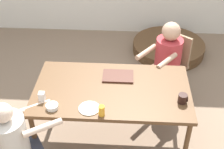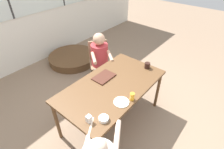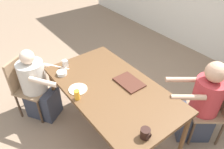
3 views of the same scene
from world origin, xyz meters
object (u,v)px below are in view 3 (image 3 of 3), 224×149
(person_man_blue_shirt, at_px, (38,89))
(bowl_white_shallow, at_px, (62,73))
(milk_carton_small, at_px, (65,64))
(coffee_mug, at_px, (145,133))
(chair_for_woman_green_shirt, at_px, (215,105))
(juice_glass, at_px, (77,95))
(person_woman_green_shirt, at_px, (201,106))
(chair_for_man_blue_shirt, at_px, (26,82))

(person_man_blue_shirt, relative_size, bowl_white_shallow, 8.75)
(person_man_blue_shirt, height_order, milk_carton_small, person_man_blue_shirt)
(coffee_mug, height_order, bowl_white_shallow, coffee_mug)
(person_man_blue_shirt, height_order, bowl_white_shallow, person_man_blue_shirt)
(chair_for_woman_green_shirt, xyz_separation_m, person_man_blue_shirt, (-1.62, -1.53, -0.06))
(bowl_white_shallow, bearing_deg, juice_glass, -7.84)
(chair_for_woman_green_shirt, distance_m, bowl_white_shallow, 1.85)
(juice_glass, bearing_deg, bowl_white_shallow, 172.16)
(person_woman_green_shirt, relative_size, bowl_white_shallow, 9.42)
(chair_for_woman_green_shirt, relative_size, bowl_white_shallow, 7.31)
(coffee_mug, relative_size, bowl_white_shallow, 0.81)
(chair_for_woman_green_shirt, bearing_deg, milk_carton_small, 77.47)
(chair_for_man_blue_shirt, height_order, person_woman_green_shirt, person_woman_green_shirt)
(coffee_mug, bearing_deg, chair_for_man_blue_shirt, -164.11)
(person_man_blue_shirt, distance_m, milk_carton_small, 0.55)
(chair_for_woman_green_shirt, distance_m, milk_carton_small, 1.87)
(person_man_blue_shirt, bearing_deg, milk_carton_small, 116.76)
(juice_glass, height_order, milk_carton_small, juice_glass)
(coffee_mug, relative_size, milk_carton_small, 1.04)
(chair_for_woman_green_shirt, height_order, coffee_mug, coffee_mug)
(bowl_white_shallow, bearing_deg, coffee_mug, 7.27)
(chair_for_woman_green_shirt, bearing_deg, juice_glass, 96.64)
(chair_for_woman_green_shirt, xyz_separation_m, person_woman_green_shirt, (-0.10, -0.13, -0.02))
(person_man_blue_shirt, xyz_separation_m, juice_glass, (0.80, 0.17, 0.38))
(person_woman_green_shirt, relative_size, coffee_mug, 11.66)
(person_woman_green_shirt, distance_m, coffee_mug, 1.05)
(coffee_mug, height_order, milk_carton_small, coffee_mug)
(person_man_blue_shirt, bearing_deg, chair_for_man_blue_shirt, -90.00)
(chair_for_woman_green_shirt, bearing_deg, person_man_blue_shirt, 80.98)
(person_man_blue_shirt, bearing_deg, person_woman_green_shirt, 99.78)
(coffee_mug, bearing_deg, milk_carton_small, -178.00)
(coffee_mug, bearing_deg, person_man_blue_shirt, -165.87)
(chair_for_man_blue_shirt, bearing_deg, coffee_mug, 73.05)
(person_man_blue_shirt, bearing_deg, chair_for_woman_green_shirt, 100.52)
(coffee_mug, xyz_separation_m, milk_carton_small, (-1.37, -0.05, -0.00))
(chair_for_woman_green_shirt, relative_size, person_woman_green_shirt, 0.78)
(chair_for_woman_green_shirt, distance_m, coffee_mug, 1.18)
(person_woman_green_shirt, distance_m, person_man_blue_shirt, 2.06)
(chair_for_man_blue_shirt, distance_m, person_woman_green_shirt, 2.23)
(coffee_mug, distance_m, juice_glass, 0.80)
(milk_carton_small, xyz_separation_m, bowl_white_shallow, (0.12, -0.11, -0.02))
(chair_for_woman_green_shirt, distance_m, chair_for_man_blue_shirt, 2.40)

